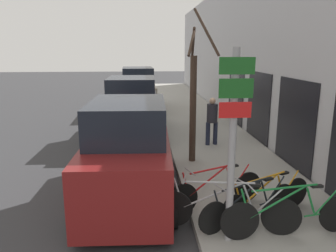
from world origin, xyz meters
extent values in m
plane|color=#333335|center=(0.00, 11.20, 0.00)|extent=(80.00, 80.00, 0.00)
cube|color=#9E9B93|center=(2.60, 14.00, 0.07)|extent=(3.20, 32.00, 0.15)
cube|color=#BCBCC1|center=(4.35, 14.00, 3.25)|extent=(0.20, 32.00, 6.50)
cube|color=black|center=(4.23, 6.70, 1.35)|extent=(0.03, 2.18, 2.41)
cube|color=black|center=(4.23, 9.55, 1.35)|extent=(0.03, 2.18, 2.41)
cube|color=black|center=(4.23, 12.40, 1.35)|extent=(0.03, 2.18, 2.41)
cylinder|color=#939399|center=(1.50, 3.21, 1.76)|extent=(0.12, 0.12, 3.21)
cube|color=#19591E|center=(1.50, 3.14, 3.09)|extent=(0.55, 0.02, 0.26)
cube|color=#19591E|center=(1.50, 3.14, 2.75)|extent=(0.53, 0.02, 0.30)
cube|color=red|center=(1.50, 3.14, 2.41)|extent=(0.51, 0.02, 0.25)
cylinder|color=black|center=(1.69, 3.18, 0.49)|extent=(0.69, 0.08, 0.69)
cylinder|color=#197233|center=(2.36, 3.22, 0.81)|extent=(1.01, 0.10, 0.57)
cylinder|color=#197233|center=(2.45, 3.23, 1.05)|extent=(1.17, 0.11, 0.09)
cylinder|color=#197233|center=(2.94, 3.26, 0.79)|extent=(0.22, 0.05, 0.49)
cylinder|color=#197233|center=(3.17, 3.27, 0.52)|extent=(0.63, 0.07, 0.08)
cylinder|color=#197233|center=(3.26, 3.28, 0.76)|extent=(0.47, 0.06, 0.55)
cylinder|color=#197233|center=(1.78, 3.19, 0.79)|extent=(0.21, 0.05, 0.60)
cube|color=black|center=(3.03, 3.26, 1.05)|extent=(0.20, 0.09, 0.04)
cylinder|color=#99999E|center=(1.87, 3.19, 1.08)|extent=(0.05, 0.44, 0.02)
cylinder|color=black|center=(0.62, 3.73, 0.50)|extent=(0.68, 0.20, 0.69)
cylinder|color=black|center=(2.45, 3.27, 0.50)|extent=(0.68, 0.20, 0.69)
cylinder|color=#B7B7BC|center=(1.31, 3.56, 0.82)|extent=(1.03, 0.29, 0.57)
cylinder|color=#B7B7BC|center=(1.40, 3.54, 1.06)|extent=(1.20, 0.33, 0.09)
cylinder|color=#B7B7BC|center=(1.90, 3.41, 0.79)|extent=(0.22, 0.09, 0.50)
cylinder|color=#B7B7BC|center=(2.13, 3.35, 0.52)|extent=(0.65, 0.19, 0.08)
cylinder|color=#B7B7BC|center=(2.22, 3.33, 0.76)|extent=(0.48, 0.15, 0.56)
cylinder|color=#B7B7BC|center=(0.71, 3.71, 0.79)|extent=(0.22, 0.08, 0.60)
cube|color=black|center=(1.99, 3.39, 1.05)|extent=(0.21, 0.13, 0.04)
cylinder|color=#99999E|center=(0.80, 3.68, 1.08)|extent=(0.13, 0.43, 0.02)
cylinder|color=black|center=(1.28, 3.40, 0.45)|extent=(0.57, 0.27, 0.61)
cylinder|color=black|center=(2.80, 4.04, 0.45)|extent=(0.57, 0.27, 0.61)
cylinder|color=black|center=(1.85, 3.64, 0.74)|extent=(0.86, 0.39, 0.50)
cylinder|color=black|center=(1.93, 3.67, 0.95)|extent=(1.00, 0.45, 0.08)
cylinder|color=black|center=(2.35, 3.85, 0.71)|extent=(0.20, 0.11, 0.44)
cylinder|color=black|center=(2.54, 3.93, 0.48)|extent=(0.54, 0.25, 0.07)
cylinder|color=black|center=(2.61, 3.96, 0.69)|extent=(0.41, 0.20, 0.49)
cylinder|color=black|center=(1.36, 3.43, 0.71)|extent=(0.19, 0.11, 0.53)
cube|color=black|center=(2.42, 3.88, 0.95)|extent=(0.22, 0.15, 0.04)
cylinder|color=#99999E|center=(1.43, 3.46, 0.97)|extent=(0.19, 0.41, 0.02)
cylinder|color=black|center=(1.73, 3.65, 0.46)|extent=(0.57, 0.28, 0.61)
cylinder|color=black|center=(3.22, 4.31, 0.46)|extent=(0.57, 0.28, 0.61)
cylinder|color=orange|center=(2.29, 3.89, 0.74)|extent=(0.85, 0.40, 0.51)
cylinder|color=orange|center=(2.36, 3.93, 0.95)|extent=(0.98, 0.47, 0.08)
cylinder|color=orange|center=(2.77, 4.11, 0.72)|extent=(0.19, 0.11, 0.44)
cylinder|color=orange|center=(2.96, 4.19, 0.48)|extent=(0.54, 0.26, 0.07)
cylinder|color=orange|center=(3.03, 4.23, 0.69)|extent=(0.40, 0.20, 0.49)
cylinder|color=orange|center=(1.80, 3.68, 0.72)|extent=(0.19, 0.11, 0.53)
cube|color=black|center=(2.85, 4.14, 0.95)|extent=(0.22, 0.15, 0.04)
cylinder|color=#99999E|center=(1.88, 3.71, 0.98)|extent=(0.20, 0.41, 0.02)
cylinder|color=black|center=(0.83, 4.13, 0.48)|extent=(0.63, 0.24, 0.65)
cylinder|color=black|center=(2.29, 4.62, 0.48)|extent=(0.63, 0.24, 0.65)
cylinder|color=red|center=(1.38, 4.31, 0.78)|extent=(0.83, 0.31, 0.54)
cylinder|color=red|center=(1.45, 4.34, 1.00)|extent=(0.96, 0.35, 0.08)
cylinder|color=red|center=(1.85, 4.47, 0.75)|extent=(0.19, 0.09, 0.47)
cylinder|color=red|center=(2.03, 4.53, 0.50)|extent=(0.52, 0.20, 0.08)
cylinder|color=red|center=(2.11, 4.56, 0.73)|extent=(0.40, 0.16, 0.52)
cylinder|color=red|center=(0.90, 4.15, 0.75)|extent=(0.19, 0.09, 0.56)
cube|color=black|center=(1.93, 4.50, 1.00)|extent=(0.22, 0.14, 0.04)
cylinder|color=#99999E|center=(0.98, 4.18, 1.03)|extent=(0.16, 0.42, 0.02)
cube|color=maroon|center=(-0.23, 5.35, 0.82)|extent=(1.92, 4.49, 1.30)
cube|color=black|center=(-0.23, 5.17, 1.87)|extent=(1.66, 2.36, 0.79)
cylinder|color=black|center=(-1.04, 6.75, 0.31)|extent=(0.24, 0.63, 0.62)
cylinder|color=black|center=(0.70, 6.68, 0.31)|extent=(0.24, 0.63, 0.62)
cylinder|color=black|center=(-1.15, 4.01, 0.31)|extent=(0.24, 0.63, 0.62)
cylinder|color=black|center=(0.59, 3.94, 0.31)|extent=(0.24, 0.63, 0.62)
cube|color=black|center=(-0.29, 10.67, 0.87)|extent=(2.01, 4.39, 1.40)
cube|color=black|center=(-0.29, 10.50, 1.95)|extent=(1.76, 2.30, 0.77)
cylinder|color=black|center=(-1.19, 12.04, 0.31)|extent=(0.24, 0.63, 0.62)
cylinder|color=black|center=(0.69, 11.98, 0.31)|extent=(0.24, 0.63, 0.62)
cylinder|color=black|center=(-1.26, 9.35, 0.31)|extent=(0.24, 0.63, 0.62)
cylinder|color=black|center=(0.61, 9.30, 0.31)|extent=(0.24, 0.63, 0.62)
cube|color=gray|center=(-0.11, 16.01, 0.86)|extent=(1.88, 4.53, 1.38)
cube|color=black|center=(-0.11, 15.83, 1.99)|extent=(1.64, 2.38, 0.88)
cylinder|color=black|center=(-1.03, 17.36, 0.31)|extent=(0.24, 0.62, 0.61)
cylinder|color=black|center=(0.71, 17.42, 0.31)|extent=(0.24, 0.62, 0.61)
cylinder|color=black|center=(-0.93, 14.59, 0.31)|extent=(0.24, 0.62, 0.61)
cylinder|color=black|center=(0.80, 14.65, 0.31)|extent=(0.24, 0.62, 0.61)
cylinder|color=#1E2338|center=(2.57, 8.97, 0.54)|extent=(0.15, 0.15, 0.78)
cylinder|color=#1E2338|center=(2.30, 8.91, 0.54)|extent=(0.15, 0.15, 0.78)
cylinder|color=#26262D|center=(2.43, 8.94, 1.24)|extent=(0.36, 0.36, 0.62)
sphere|color=tan|center=(2.43, 8.94, 1.66)|extent=(0.21, 0.21, 0.21)
cylinder|color=#3D2D23|center=(1.52, 7.34, 1.66)|extent=(0.19, 0.19, 3.02)
cylinder|color=#3D2D23|center=(1.81, 7.09, 3.78)|extent=(0.68, 0.60, 1.26)
cylinder|color=#3D2D23|center=(1.41, 7.06, 3.49)|extent=(0.31, 0.64, 0.70)
cylinder|color=#3D2D23|center=(1.57, 7.79, 3.53)|extent=(0.18, 0.96, 0.79)
camera|label=1|loc=(0.07, -1.72, 3.31)|focal=35.00mm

